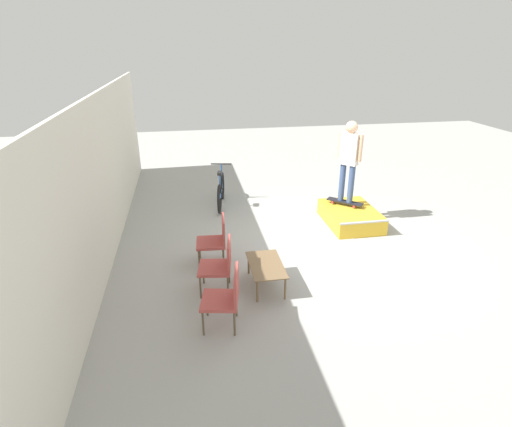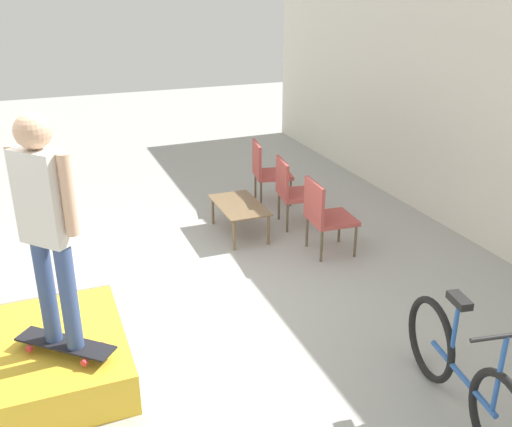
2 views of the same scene
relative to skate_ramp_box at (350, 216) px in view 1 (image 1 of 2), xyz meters
The scene contains 10 objects.
ground_plane 1.15m from the skate_ramp_box, 135.15° to the left, with size 24.00×24.00×0.00m, color #A8A8A3.
house_wall_back 5.32m from the skate_ramp_box, 99.00° to the left, with size 12.00×0.06×3.00m.
skate_ramp_box is the anchor object (origin of this frame).
skateboard_on_ramp 0.36m from the skate_ramp_box, 14.18° to the left, with size 0.70×0.75×0.07m.
person_skater 1.38m from the skate_ramp_box, 14.18° to the left, with size 0.44×0.42×1.82m.
coffee_table 3.21m from the skate_ramp_box, 131.96° to the left, with size 0.97×0.55×0.41m.
patio_chair_left 4.40m from the skate_ramp_box, 134.24° to the left, with size 0.61×0.61×0.92m.
patio_chair_center 3.83m from the skate_ramp_box, 124.45° to the left, with size 0.59×0.59×0.92m.
patio_chair_right 3.40m from the skate_ramp_box, 111.63° to the left, with size 0.55×0.55×0.92m.
bicycle 3.23m from the skate_ramp_box, 59.75° to the left, with size 1.66×0.52×0.99m.
Camera 1 is at (-6.98, 2.75, 3.81)m, focal length 28.00 mm.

